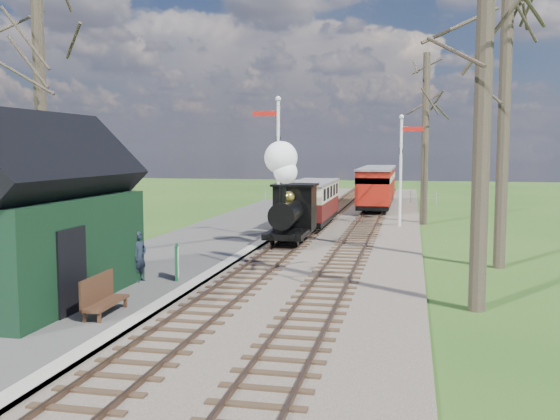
% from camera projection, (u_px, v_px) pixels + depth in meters
% --- Properties ---
extents(ground, '(140.00, 140.00, 0.00)m').
position_uv_depth(ground, '(127.00, 377.00, 11.01)').
color(ground, '#265319').
rests_on(ground, ground).
extents(distant_hills, '(114.40, 48.00, 22.02)m').
position_uv_depth(distant_hills, '(380.00, 317.00, 74.99)').
color(distant_hills, '#385B23').
rests_on(distant_hills, ground).
extents(ballast_bed, '(8.00, 60.00, 0.10)m').
position_uv_depth(ballast_bed, '(340.00, 226.00, 32.16)').
color(ballast_bed, brown).
rests_on(ballast_bed, ground).
extents(track_near, '(1.60, 60.00, 0.15)m').
position_uv_depth(track_near, '(316.00, 224.00, 32.42)').
color(track_near, brown).
rests_on(track_near, ground).
extents(track_far, '(1.60, 60.00, 0.15)m').
position_uv_depth(track_far, '(366.00, 226.00, 31.89)').
color(track_far, brown).
rests_on(track_far, ground).
extents(platform, '(5.00, 44.00, 0.20)m').
position_uv_depth(platform, '(201.00, 245.00, 25.36)').
color(platform, '#474442').
rests_on(platform, ground).
extents(coping_strip, '(0.40, 44.00, 0.21)m').
position_uv_depth(coping_strip, '(256.00, 247.00, 24.88)').
color(coping_strip, '#B2AD9E').
rests_on(coping_strip, ground).
extents(station_shed, '(3.25, 6.30, 4.78)m').
position_uv_depth(station_shed, '(37.00, 219.00, 15.57)').
color(station_shed, black).
rests_on(station_shed, platform).
extents(semaphore_near, '(1.22, 0.24, 6.22)m').
position_uv_depth(semaphore_near, '(277.00, 158.00, 26.39)').
color(semaphore_near, silver).
rests_on(semaphore_near, ground).
extents(semaphore_far, '(1.22, 0.24, 5.72)m').
position_uv_depth(semaphore_far, '(402.00, 162.00, 31.20)').
color(semaphore_far, silver).
rests_on(semaphore_far, ground).
extents(bare_trees, '(15.51, 22.39, 12.00)m').
position_uv_depth(bare_trees, '(301.00, 112.00, 20.06)').
color(bare_trees, '#382D23').
rests_on(bare_trees, ground).
extents(fence_line, '(12.60, 0.08, 1.00)m').
position_uv_depth(fence_line, '(348.00, 196.00, 45.95)').
color(fence_line, slate).
rests_on(fence_line, ground).
extents(locomotive, '(1.65, 3.84, 4.11)m').
position_uv_depth(locomotive, '(290.00, 200.00, 25.44)').
color(locomotive, black).
rests_on(locomotive, ground).
extents(coach, '(1.92, 6.58, 2.02)m').
position_uv_depth(coach, '(313.00, 201.00, 31.39)').
color(coach, black).
rests_on(coach, ground).
extents(red_carriage_a, '(2.13, 5.28, 2.25)m').
position_uv_depth(red_carriage_a, '(375.00, 189.00, 38.87)').
color(red_carriage_a, black).
rests_on(red_carriage_a, ground).
extents(red_carriage_b, '(2.13, 5.28, 2.25)m').
position_uv_depth(red_carriage_b, '(379.00, 184.00, 44.22)').
color(red_carriage_b, black).
rests_on(red_carriage_b, ground).
extents(sign_board, '(0.30, 0.68, 1.01)m').
position_uv_depth(sign_board, '(177.00, 262.00, 18.27)').
color(sign_board, '#0F4721').
rests_on(sign_board, platform).
extents(bench, '(0.52, 1.62, 0.92)m').
position_uv_depth(bench, '(101.00, 296.00, 14.39)').
color(bench, '#402616').
rests_on(bench, platform).
extents(person, '(0.47, 0.60, 1.46)m').
position_uv_depth(person, '(139.00, 256.00, 17.94)').
color(person, black).
rests_on(person, platform).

